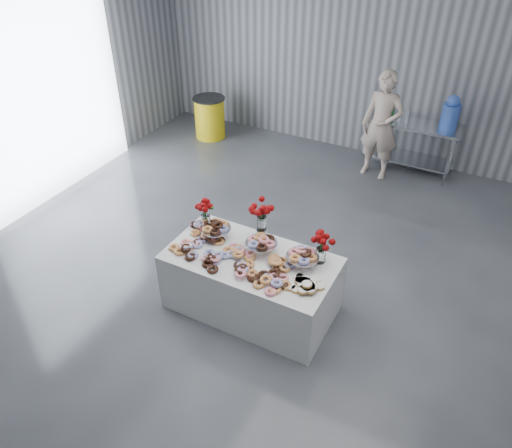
{
  "coord_description": "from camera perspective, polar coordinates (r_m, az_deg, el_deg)",
  "views": [
    {
      "loc": [
        2.07,
        -3.84,
        4.26
      ],
      "look_at": [
        -0.07,
        0.3,
        0.95
      ],
      "focal_mm": 35.0,
      "sensor_mm": 36.0,
      "label": 1
    }
  ],
  "objects": [
    {
      "name": "danish_pile",
      "position": [
        5.17,
        6.0,
        -6.81
      ],
      "size": [
        0.48,
        0.48,
        0.11
      ],
      "primitive_type": null,
      "color": "white",
      "rests_on": "display_table"
    },
    {
      "name": "prep_table",
      "position": [
        8.81,
        17.43,
        9.33
      ],
      "size": [
        1.5,
        0.6,
        0.9
      ],
      "color": "silver",
      "rests_on": "ground"
    },
    {
      "name": "water_jug",
      "position": [
        8.55,
        21.35,
        11.66
      ],
      "size": [
        0.28,
        0.28,
        0.55
      ],
      "color": "#416CDF",
      "rests_on": "prep_table"
    },
    {
      "name": "ground",
      "position": [
        6.09,
        -0.7,
        -8.93
      ],
      "size": [
        9.0,
        9.0,
        0.0
      ],
      "primitive_type": "plane",
      "color": "#33353A",
      "rests_on": "ground"
    },
    {
      "name": "room_walls",
      "position": [
        4.84,
        -3.5,
        15.77
      ],
      "size": [
        8.04,
        9.04,
        4.02
      ],
      "color": "gray",
      "rests_on": "ground"
    },
    {
      "name": "bouquet_left",
      "position": [
        5.86,
        -5.87,
        1.94
      ],
      "size": [
        0.26,
        0.26,
        0.42
      ],
      "color": "white",
      "rests_on": "display_table"
    },
    {
      "name": "bouquet_right",
      "position": [
        5.35,
        7.56,
        -1.84
      ],
      "size": [
        0.26,
        0.26,
        0.42
      ],
      "color": "white",
      "rests_on": "display_table"
    },
    {
      "name": "cake_stand_right",
      "position": [
        5.38,
        5.35,
        -3.57
      ],
      "size": [
        0.36,
        0.36,
        0.17
      ],
      "color": "silver",
      "rests_on": "display_table"
    },
    {
      "name": "trash_barrel",
      "position": [
        9.81,
        -5.3,
        12.03
      ],
      "size": [
        0.61,
        0.61,
        0.78
      ],
      "rotation": [
        0.0,
        0.0,
        -0.07
      ],
      "color": "yellow",
      "rests_on": "ground"
    },
    {
      "name": "drink_bottles",
      "position": [
        8.61,
        15.68,
        12.08
      ],
      "size": [
        0.54,
        0.08,
        0.27
      ],
      "primitive_type": null,
      "color": "#268C33",
      "rests_on": "prep_table"
    },
    {
      "name": "bouquet_center",
      "position": [
        5.58,
        0.68,
        1.29
      ],
      "size": [
        0.26,
        0.26,
        0.57
      ],
      "color": "silver",
      "rests_on": "display_table"
    },
    {
      "name": "person",
      "position": [
        8.45,
        14.14,
        10.84
      ],
      "size": [
        0.68,
        0.48,
        1.78
      ],
      "primitive_type": "imported",
      "rotation": [
        0.0,
        0.0,
        -0.08
      ],
      "color": "#CC8C93",
      "rests_on": "ground"
    },
    {
      "name": "cake_stand_mid",
      "position": [
        5.54,
        0.62,
        -2.05
      ],
      "size": [
        0.36,
        0.36,
        0.17
      ],
      "color": "silver",
      "rests_on": "display_table"
    },
    {
      "name": "display_table",
      "position": [
        5.79,
        -0.55,
        -6.76
      ],
      "size": [
        1.91,
        1.02,
        0.75
      ],
      "primitive_type": "cube",
      "rotation": [
        0.0,
        0.0,
        -0.01
      ],
      "color": "white",
      "rests_on": "ground"
    },
    {
      "name": "cake_stand_left",
      "position": [
        5.79,
        -4.65,
        -0.34
      ],
      "size": [
        0.36,
        0.36,
        0.17
      ],
      "color": "silver",
      "rests_on": "display_table"
    },
    {
      "name": "donut_mounds",
      "position": [
        5.48,
        -0.82,
        -3.82
      ],
      "size": [
        1.81,
        0.82,
        0.09
      ],
      "primitive_type": null,
      "rotation": [
        0.0,
        0.0,
        -0.01
      ],
      "color": "tan",
      "rests_on": "display_table"
    }
  ]
}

